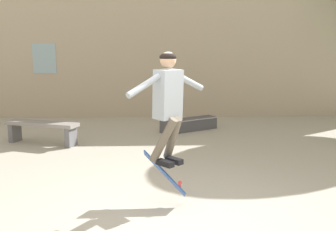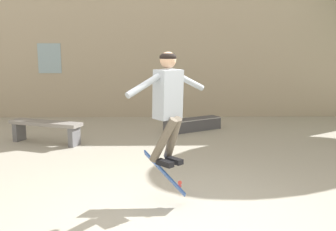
{
  "view_description": "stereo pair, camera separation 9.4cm",
  "coord_description": "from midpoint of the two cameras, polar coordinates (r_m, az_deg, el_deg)",
  "views": [
    {
      "loc": [
        -0.19,
        -4.25,
        2.08
      ],
      "look_at": [
        -0.01,
        0.54,
        1.24
      ],
      "focal_mm": 40.0,
      "sensor_mm": 36.0,
      "label": 1
    },
    {
      "loc": [
        -0.1,
        -4.25,
        2.08
      ],
      "look_at": [
        -0.01,
        0.54,
        1.24
      ],
      "focal_mm": 40.0,
      "sensor_mm": 36.0,
      "label": 2
    }
  ],
  "objects": [
    {
      "name": "park_bench",
      "position": [
        8.84,
        -18.97,
        -1.79
      ],
      "size": [
        1.75,
        0.96,
        0.5
      ],
      "rotation": [
        0.0,
        0.0,
        -0.36
      ],
      "color": "gray",
      "rests_on": "ground_plane"
    },
    {
      "name": "ground_plane",
      "position": [
        4.74,
        -0.19,
        -16.14
      ],
      "size": [
        40.0,
        40.0,
        0.0
      ],
      "primitive_type": "plane",
      "color": "#B2AD9E"
    },
    {
      "name": "skateboard_flipping",
      "position": [
        5.15,
        -1.05,
        -8.77
      ],
      "size": [
        0.57,
        0.51,
        0.62
      ],
      "rotation": [
        0.0,
        0.0,
        -0.55
      ],
      "color": "#2D519E"
    },
    {
      "name": "skater",
      "position": [
        4.83,
        -0.55,
        2.58
      ],
      "size": [
        1.05,
        0.96,
        1.48
      ],
      "rotation": [
        0.0,
        0.0,
        -0.84
      ],
      "color": "#9EA8B2"
    },
    {
      "name": "building_backdrop",
      "position": [
        11.83,
        -1.37,
        12.1
      ],
      "size": [
        16.61,
        0.52,
        6.07
      ],
      "color": "#B7A88E",
      "rests_on": "ground_plane"
    },
    {
      "name": "skate_ledge",
      "position": [
        9.8,
        2.95,
        -1.37
      ],
      "size": [
        1.56,
        1.14,
        0.32
      ],
      "rotation": [
        0.0,
        0.0,
        0.53
      ],
      "color": "#4C4C51",
      "rests_on": "ground_plane"
    }
  ]
}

